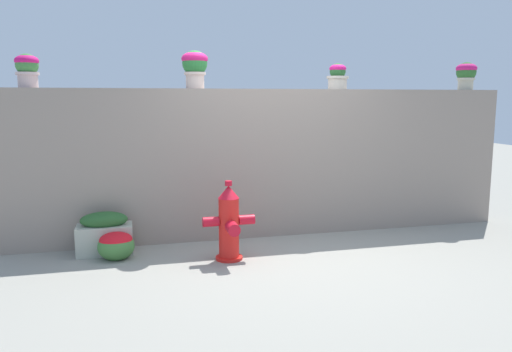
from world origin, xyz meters
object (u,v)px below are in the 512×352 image
potted_plant_2 (338,76)px  fire_hydrant (229,224)px  flower_bush_left (116,244)px  planter_box (105,234)px  potted_plant_1 (195,65)px  potted_plant_3 (466,73)px  potted_plant_0 (27,68)px

potted_plant_2 → fire_hydrant: (-1.59, -0.94, -1.59)m
flower_bush_left → planter_box: (-0.12, 0.22, 0.07)m
fire_hydrant → planter_box: bearing=157.1°
potted_plant_2 → planter_box: bearing=-172.1°
fire_hydrant → planter_box: size_ratio=1.42×
potted_plant_1 → flower_bush_left: potted_plant_1 is taller
potted_plant_1 → potted_plant_3: (3.67, 0.04, -0.05)m
potted_plant_1 → fire_hydrant: bearing=-77.0°
potted_plant_1 → potted_plant_2: size_ratio=1.35×
potted_plant_1 → potted_plant_3: bearing=0.7°
potted_plant_3 → potted_plant_2: bearing=-179.6°
flower_bush_left → planter_box: 0.26m
potted_plant_0 → flower_bush_left: (0.86, -0.63, -1.86)m
potted_plant_2 → potted_plant_3: 1.87m
flower_bush_left → fire_hydrant: bearing=-15.5°
potted_plant_3 → flower_bush_left: 5.02m
potted_plant_0 → potted_plant_1: 1.81m
planter_box → potted_plant_3: bearing=5.0°
potted_plant_3 → planter_box: potted_plant_3 is taller
potted_plant_3 → fire_hydrant: potted_plant_3 is taller
potted_plant_1 → planter_box: (-1.07, -0.37, -1.84)m
potted_plant_2 → flower_bush_left: bearing=-167.3°
flower_bush_left → planter_box: bearing=119.2°
potted_plant_0 → flower_bush_left: 2.14m
potted_plant_0 → potted_plant_3: 5.48m
potted_plant_0 → planter_box: potted_plant_0 is taller
potted_plant_1 → flower_bush_left: (-0.95, -0.59, -1.91)m
planter_box → potted_plant_1: bearing=19.0°
flower_bush_left → potted_plant_3: bearing=7.8°
potted_plant_1 → flower_bush_left: 2.21m
potted_plant_2 → potted_plant_3: (1.87, 0.01, 0.05)m
potted_plant_0 → fire_hydrant: (2.02, -0.95, -1.63)m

